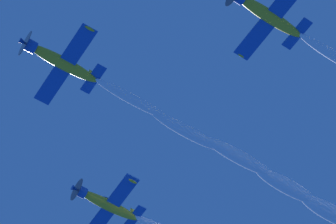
{
  "coord_description": "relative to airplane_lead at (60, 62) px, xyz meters",
  "views": [
    {
      "loc": [
        -25.96,
        25.74,
        1.48
      ],
      "look_at": [
        1.95,
        -7.76,
        67.45
      ],
      "focal_mm": 80.01,
      "sensor_mm": 36.0,
      "label": 1
    }
  ],
  "objects": [
    {
      "name": "airplane_lead",
      "position": [
        0.0,
        0.0,
        0.0
      ],
      "size": [
        10.08,
        9.04,
        2.9
      ],
      "color": "gold"
    },
    {
      "name": "airplane_left_wingman",
      "position": [
        -18.58,
        -9.28,
        0.85
      ],
      "size": [
        10.08,
        9.05,
        2.76
      ],
      "color": "gold"
    },
    {
      "name": "airplane_right_wingman",
      "position": [
        9.58,
        -17.15,
        1.01
      ],
      "size": [
        10.06,
        9.05,
        2.94
      ],
      "color": "gold"
    }
  ]
}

